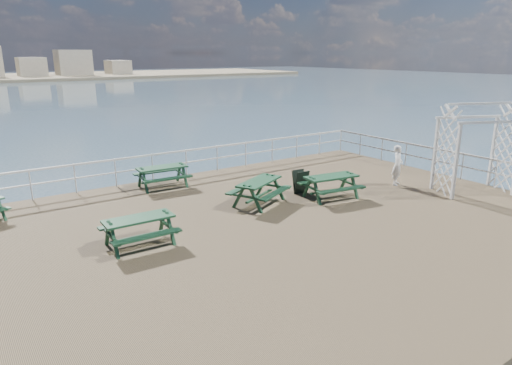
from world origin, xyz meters
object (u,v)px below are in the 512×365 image
object	(u,v)px
picnic_table_d	(139,225)
picnic_table_e	(331,182)
trellis_arbor	(476,153)
picnic_table_b	(162,172)
person	(398,165)
picnic_table_c	(259,187)

from	to	relation	value
picnic_table_d	picnic_table_e	distance (m)	7.04
trellis_arbor	picnic_table_b	bearing A→B (deg)	166.09
picnic_table_e	person	world-z (taller)	person
picnic_table_d	person	size ratio (longest dim) A/B	1.18
trellis_arbor	person	size ratio (longest dim) A/B	2.11
picnic_table_c	picnic_table_e	xyz separation A→B (m)	(2.44, -0.90, -0.00)
picnic_table_d	picnic_table_b	bearing A→B (deg)	61.43
picnic_table_c	trellis_arbor	size ratio (longest dim) A/B	0.72
person	trellis_arbor	bearing A→B (deg)	-82.90
picnic_table_e	picnic_table_c	bearing A→B (deg)	168.23
picnic_table_d	picnic_table_c	bearing A→B (deg)	14.11
picnic_table_d	trellis_arbor	world-z (taller)	trellis_arbor
picnic_table_c	person	size ratio (longest dim) A/B	1.53
picnic_table_e	trellis_arbor	xyz separation A→B (m)	(4.77, -2.38, 0.86)
picnic_table_d	picnic_table_e	world-z (taller)	picnic_table_e
picnic_table_c	picnic_table_d	world-z (taller)	picnic_table_c
picnic_table_d	trellis_arbor	size ratio (longest dim) A/B	0.56
picnic_table_e	picnic_table_d	bearing A→B (deg)	-169.99
trellis_arbor	picnic_table_d	bearing A→B (deg)	-166.97
picnic_table_d	trellis_arbor	distance (m)	12.04
picnic_table_c	person	distance (m)	5.81
picnic_table_b	picnic_table_d	xyz separation A→B (m)	(-2.70, -4.79, -0.02)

